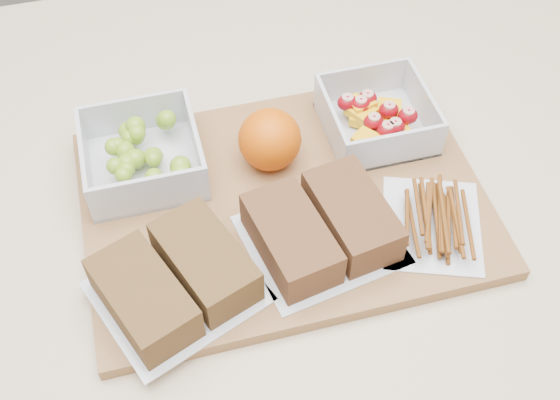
# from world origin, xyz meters

# --- Properties ---
(counter) EXTENTS (1.20, 0.90, 0.90)m
(counter) POSITION_xyz_m (0.00, 0.00, 0.45)
(counter) COLOR beige
(counter) RESTS_ON ground
(cutting_board) EXTENTS (0.42, 0.30, 0.02)m
(cutting_board) POSITION_xyz_m (0.02, 0.01, 0.91)
(cutting_board) COLOR olive
(cutting_board) RESTS_ON counter
(grape_container) EXTENTS (0.12, 0.12, 0.05)m
(grape_container) POSITION_xyz_m (-0.12, 0.09, 0.94)
(grape_container) COLOR silver
(grape_container) RESTS_ON cutting_board
(fruit_container) EXTENTS (0.11, 0.11, 0.05)m
(fruit_container) POSITION_xyz_m (0.15, 0.08, 0.93)
(fruit_container) COLOR silver
(fruit_container) RESTS_ON cutting_board
(orange) EXTENTS (0.07, 0.07, 0.07)m
(orange) POSITION_xyz_m (0.02, 0.06, 0.95)
(orange) COLOR #DC5505
(orange) RESTS_ON cutting_board
(sandwich_bag_left) EXTENTS (0.18, 0.17, 0.04)m
(sandwich_bag_left) POSITION_xyz_m (-0.11, -0.08, 0.94)
(sandwich_bag_left) COLOR silver
(sandwich_bag_left) RESTS_ON cutting_board
(sandwich_bag_center) EXTENTS (0.17, 0.15, 0.04)m
(sandwich_bag_center) POSITION_xyz_m (0.04, -0.05, 0.94)
(sandwich_bag_center) COLOR silver
(sandwich_bag_center) RESTS_ON cutting_board
(pretzel_bag) EXTENTS (0.13, 0.15, 0.03)m
(pretzel_bag) POSITION_xyz_m (0.16, -0.06, 0.93)
(pretzel_bag) COLOR silver
(pretzel_bag) RESTS_ON cutting_board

